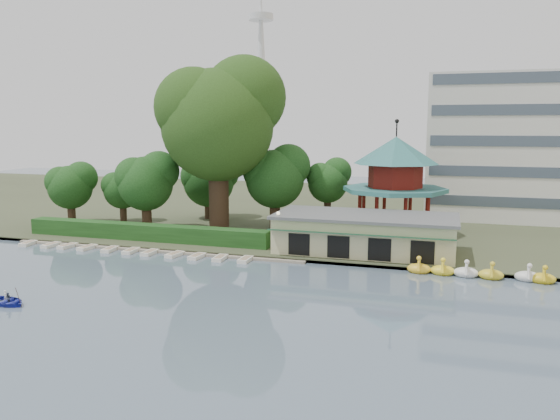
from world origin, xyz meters
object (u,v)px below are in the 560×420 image
at_px(boathouse, 365,233).
at_px(big_tree, 220,116).
at_px(rowboat_with_passengers, 7,298).
at_px(dock, 154,250).
at_px(pavilion, 395,176).

relative_size(boathouse, big_tree, 0.87).
distance_m(boathouse, rowboat_with_passengers, 33.51).
height_order(dock, pavilion, pavilion).
relative_size(pavilion, rowboat_with_passengers, 2.55).
bearing_deg(dock, big_tree, 73.88).
bearing_deg(big_tree, dock, -106.12).
relative_size(dock, rowboat_with_passengers, 6.42).
bearing_deg(dock, pavilion, 31.66).
bearing_deg(rowboat_with_passengers, big_tree, 81.12).
distance_m(dock, rowboat_with_passengers, 19.10).
bearing_deg(boathouse, big_tree, 161.63).
distance_m(big_tree, rowboat_with_passengers, 33.50).
height_order(pavilion, big_tree, big_tree).
distance_m(boathouse, big_tree, 23.25).
xyz_separation_m(boathouse, rowboat_with_passengers, (-23.51, -23.81, -1.88)).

